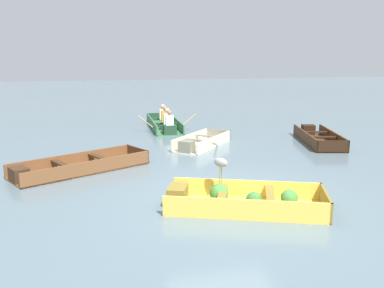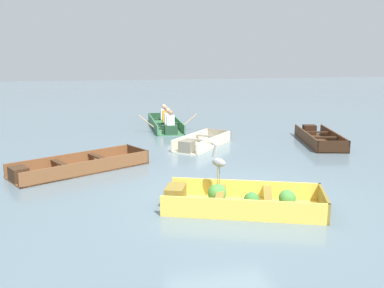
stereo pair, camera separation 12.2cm
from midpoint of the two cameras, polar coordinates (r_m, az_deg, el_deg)
name	(u,v)px [view 1 (the left image)]	position (r m, az deg, el deg)	size (l,w,h in m)	color
ground_plane	(230,196)	(9.25, 4.68, -6.90)	(80.00, 80.00, 0.00)	slate
dinghy_yellow_foreground	(241,200)	(8.53, 6.08, -7.49)	(3.31, 2.23, 0.42)	#E5BC47
skiff_cream_near_moored	(201,143)	(13.79, 0.89, 0.11)	(2.29, 2.46, 0.38)	beige
skiff_wooden_brown_mid_moored	(76,167)	(11.38, -15.53, -3.02)	(3.61, 2.63, 0.37)	brown
skiff_dark_varnish_far_moored	(317,138)	(15.23, 16.15, 0.76)	(1.64, 3.21, 0.39)	#4C2D19
rowboat_green_with_crew	(165,123)	(17.17, -3.84, 2.78)	(2.29, 3.59, 0.93)	#387047
heron_on_dinghy	(220,161)	(8.53, 3.37, -2.28)	(0.33, 0.41, 0.84)	olive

